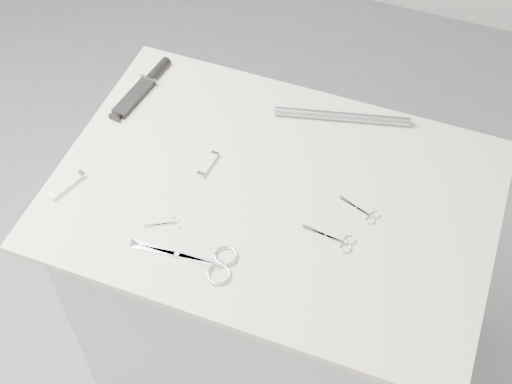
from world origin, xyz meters
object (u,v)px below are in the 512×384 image
(plinth, at_px, (270,296))
(pocket_knife_a, at_px, (68,185))
(embroidery_scissors_b, at_px, (365,213))
(sheathed_knife, at_px, (145,85))
(tiny_scissors, at_px, (168,223))
(embroidery_scissors_a, at_px, (338,240))
(large_shears, at_px, (206,261))
(pocket_knife_b, at_px, (208,164))
(metal_rail, at_px, (343,116))

(plinth, relative_size, pocket_knife_a, 9.22)
(embroidery_scissors_b, height_order, sheathed_knife, sheathed_knife)
(tiny_scissors, relative_size, sheathed_knife, 0.33)
(embroidery_scissors_b, distance_m, pocket_knife_a, 0.68)
(embroidery_scissors_b, bearing_deg, tiny_scissors, -135.87)
(pocket_knife_a, bearing_deg, embroidery_scissors_a, -63.29)
(large_shears, height_order, sheathed_knife, sheathed_knife)
(large_shears, xyz_separation_m, tiny_scissors, (-0.12, 0.06, -0.00))
(large_shears, height_order, pocket_knife_b, pocket_knife_b)
(embroidery_scissors_a, distance_m, pocket_knife_b, 0.36)
(plinth, relative_size, metal_rail, 2.70)
(sheathed_knife, bearing_deg, tiny_scissors, -139.93)
(tiny_scissors, height_order, pocket_knife_a, pocket_knife_a)
(pocket_knife_b, bearing_deg, embroidery_scissors_a, -99.93)
(large_shears, height_order, tiny_scissors, large_shears)
(large_shears, xyz_separation_m, pocket_knife_b, (-0.10, 0.25, 0.00))
(embroidery_scissors_b, height_order, pocket_knife_b, pocket_knife_b)
(plinth, xyz_separation_m, embroidery_scissors_a, (0.17, -0.08, 0.47))
(large_shears, distance_m, metal_rail, 0.52)
(embroidery_scissors_a, distance_m, pocket_knife_a, 0.63)
(plinth, relative_size, sheathed_knife, 3.94)
(embroidery_scissors_b, xyz_separation_m, metal_rail, (-0.13, 0.26, 0.01))
(embroidery_scissors_a, bearing_deg, metal_rail, 110.98)
(embroidery_scissors_a, height_order, pocket_knife_a, pocket_knife_a)
(embroidery_scissors_a, bearing_deg, plinth, 162.24)
(embroidery_scissors_a, distance_m, tiny_scissors, 0.37)
(large_shears, xyz_separation_m, pocket_knife_a, (-0.38, 0.08, 0.00))
(large_shears, xyz_separation_m, embroidery_scissors_a, (0.24, 0.15, -0.00))
(tiny_scissors, bearing_deg, plinth, 12.14)
(embroidery_scissors_b, height_order, tiny_scissors, same)
(embroidery_scissors_a, relative_size, tiny_scissors, 1.58)
(plinth, height_order, embroidery_scissors_b, embroidery_scissors_b)
(pocket_knife_a, height_order, metal_rail, metal_rail)
(large_shears, distance_m, sheathed_knife, 0.56)
(embroidery_scissors_a, bearing_deg, tiny_scissors, -160.19)
(embroidery_scissors_b, xyz_separation_m, pocket_knife_a, (-0.66, -0.17, 0.00))
(large_shears, distance_m, tiny_scissors, 0.13)
(sheathed_knife, distance_m, metal_rail, 0.51)
(plinth, bearing_deg, large_shears, -107.05)
(plinth, relative_size, pocket_knife_b, 11.22)
(tiny_scissors, bearing_deg, pocket_knife_a, 147.64)
(large_shears, xyz_separation_m, metal_rail, (0.15, 0.50, 0.01))
(plinth, bearing_deg, tiny_scissors, -138.53)
(tiny_scissors, relative_size, metal_rail, 0.23)
(embroidery_scissors_a, height_order, pocket_knife_b, pocket_knife_b)
(tiny_scissors, bearing_deg, large_shears, -56.99)
(large_shears, bearing_deg, metal_rail, 68.65)
(metal_rail, bearing_deg, embroidery_scissors_a, -75.07)
(sheathed_knife, height_order, pocket_knife_a, sheathed_knife)
(plinth, bearing_deg, pocket_knife_b, 173.62)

